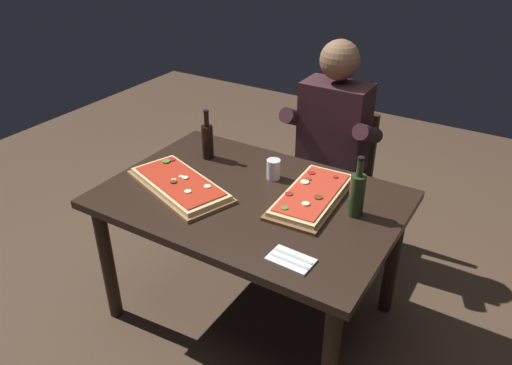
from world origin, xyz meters
name	(u,v)px	position (x,y,z in m)	size (l,w,h in m)	color
ground_plane	(251,310)	(0.00, 0.00, 0.00)	(6.40, 6.40, 0.00)	#4C3828
dining_table	(251,213)	(0.00, 0.00, 0.64)	(1.40, 0.96, 0.74)	black
pizza_rectangular_front	(180,184)	(-0.34, -0.11, 0.76)	(0.64, 0.46, 0.05)	olive
pizza_rectangular_left	(312,195)	(0.26, 0.13, 0.76)	(0.29, 0.57, 0.05)	brown
wine_bottle_dark	(207,140)	(-0.41, 0.22, 0.84)	(0.06, 0.06, 0.28)	black
oil_bottle_amber	(357,193)	(0.48, 0.11, 0.85)	(0.07, 0.07, 0.29)	#233819
tumbler_near_camera	(273,169)	(0.01, 0.21, 0.79)	(0.07, 0.07, 0.10)	silver
napkin_cutlery_set	(291,260)	(0.39, -0.33, 0.74)	(0.18, 0.12, 0.01)	white
diner_chair	(335,173)	(0.08, 0.86, 0.49)	(0.44, 0.44, 0.87)	black
seated_diner	(330,143)	(0.08, 0.74, 0.74)	(0.53, 0.41, 1.33)	#23232D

